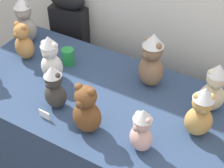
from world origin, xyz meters
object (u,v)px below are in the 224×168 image
(teddy_bear_snow, at_px, (51,58))
(teddy_bear_chestnut, at_px, (86,110))
(teddy_bear_cream, at_px, (214,88))
(display_table, at_px, (112,142))
(teddy_bear_mocha, at_px, (151,61))
(party_cup_green, at_px, (68,57))
(teddy_bear_caramel, at_px, (24,42))
(instrument_case, at_px, (72,50))
(teddy_bear_blush, at_px, (142,130))
(teddy_bear_ash, at_px, (25,20))
(teddy_bear_charcoal, at_px, (54,88))
(teddy_bear_honey, at_px, (200,112))

(teddy_bear_snow, xyz_separation_m, teddy_bear_chestnut, (0.41, -0.25, -0.01))
(teddy_bear_cream, bearing_deg, display_table, -177.39)
(teddy_bear_mocha, height_order, party_cup_green, teddy_bear_mocha)
(teddy_bear_caramel, bearing_deg, teddy_bear_chestnut, -19.32)
(instrument_case, distance_m, teddy_bear_blush, 1.31)
(instrument_case, height_order, teddy_bear_mocha, teddy_bear_mocha)
(display_table, distance_m, teddy_bear_ash, 1.02)
(teddy_bear_chestnut, bearing_deg, instrument_case, 129.91)
(instrument_case, height_order, teddy_bear_cream, teddy_bear_cream)
(instrument_case, height_order, teddy_bear_charcoal, instrument_case)
(teddy_bear_blush, distance_m, teddy_bear_ash, 1.21)
(teddy_bear_caramel, relative_size, party_cup_green, 2.39)
(teddy_bear_cream, xyz_separation_m, teddy_bear_chestnut, (-0.51, -0.47, -0.01))
(teddy_bear_snow, bearing_deg, party_cup_green, 83.46)
(teddy_bear_honey, distance_m, teddy_bear_ash, 1.34)
(teddy_bear_ash, bearing_deg, teddy_bear_charcoal, -52.88)
(teddy_bear_mocha, xyz_separation_m, teddy_bear_chestnut, (-0.13, -0.49, -0.03))
(teddy_bear_cream, relative_size, teddy_bear_caramel, 1.17)
(teddy_bear_ash, distance_m, party_cup_green, 0.43)
(teddy_bear_chestnut, distance_m, teddy_bear_charcoal, 0.25)
(teddy_bear_snow, height_order, teddy_bear_charcoal, teddy_bear_snow)
(teddy_bear_cream, xyz_separation_m, party_cup_green, (-0.92, -0.05, -0.09))
(teddy_bear_mocha, xyz_separation_m, teddy_bear_charcoal, (-0.37, -0.43, -0.04))
(display_table, bearing_deg, party_cup_green, 159.10)
(teddy_bear_snow, height_order, teddy_bear_honey, teddy_bear_honey)
(teddy_bear_cream, relative_size, teddy_bear_blush, 1.15)
(teddy_bear_charcoal, height_order, teddy_bear_ash, teddy_bear_ash)
(teddy_bear_charcoal, bearing_deg, party_cup_green, 113.54)
(teddy_bear_ash, bearing_deg, teddy_bear_snow, -46.73)
(teddy_bear_cream, relative_size, teddy_bear_chestnut, 1.03)
(teddy_bear_ash, bearing_deg, teddy_bear_cream, -17.19)
(display_table, height_order, instrument_case, instrument_case)
(display_table, distance_m, teddy_bear_blush, 0.63)
(display_table, height_order, teddy_bear_chestnut, teddy_bear_chestnut)
(instrument_case, distance_m, teddy_bear_caramel, 0.60)
(instrument_case, height_order, teddy_bear_snow, teddy_bear_snow)
(instrument_case, xyz_separation_m, teddy_bear_cream, (1.19, -0.34, 0.38))
(teddy_bear_honey, height_order, teddy_bear_ash, teddy_bear_ash)
(teddy_bear_mocha, bearing_deg, teddy_bear_blush, -50.03)
(teddy_bear_blush, relative_size, party_cup_green, 2.42)
(teddy_bear_caramel, height_order, teddy_bear_snow, teddy_bear_snow)
(instrument_case, distance_m, teddy_bear_honey, 1.37)
(teddy_bear_blush, bearing_deg, teddy_bear_ash, 174.34)
(teddy_bear_blush, height_order, teddy_bear_mocha, teddy_bear_mocha)
(teddy_bear_honey, bearing_deg, instrument_case, 130.18)
(teddy_bear_blush, xyz_separation_m, teddy_bear_charcoal, (-0.54, 0.03, 0.01))
(display_table, relative_size, teddy_bear_caramel, 7.12)
(teddy_bear_snow, relative_size, teddy_bear_mocha, 0.85)
(teddy_bear_charcoal, bearing_deg, teddy_bear_honey, 12.67)
(teddy_bear_mocha, distance_m, teddy_bear_ash, 0.95)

